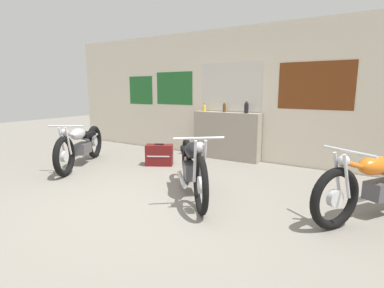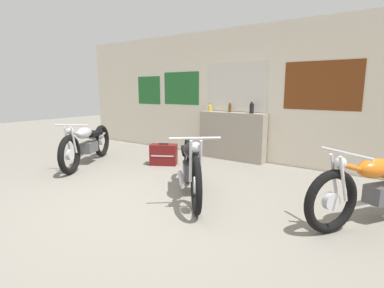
# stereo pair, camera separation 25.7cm
# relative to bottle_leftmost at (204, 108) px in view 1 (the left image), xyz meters

# --- Properties ---
(ground_plane) EXTENTS (24.00, 24.00, 0.00)m
(ground_plane) POSITION_rel_bottle_leftmost_xyz_m (0.87, -2.91, -1.10)
(ground_plane) COLOR gray
(wall_back) EXTENTS (10.00, 0.07, 2.80)m
(wall_back) POSITION_rel_bottle_leftmost_xyz_m (0.86, 0.17, 0.30)
(wall_back) COLOR beige
(wall_back) RESTS_ON ground_plane
(sill_counter) EXTENTS (1.51, 0.28, 1.03)m
(sill_counter) POSITION_rel_bottle_leftmost_xyz_m (0.57, -0.00, -0.59)
(sill_counter) COLOR gray
(sill_counter) RESTS_ON ground_plane
(bottle_leftmost) EXTENTS (0.08, 0.08, 0.17)m
(bottle_leftmost) POSITION_rel_bottle_leftmost_xyz_m (0.00, 0.00, 0.00)
(bottle_leftmost) COLOR gold
(bottle_leftmost) RESTS_ON sill_counter
(bottle_left_center) EXTENTS (0.06, 0.06, 0.24)m
(bottle_left_center) POSITION_rel_bottle_leftmost_xyz_m (0.51, -0.01, 0.03)
(bottle_left_center) COLOR #5B3814
(bottle_left_center) RESTS_ON sill_counter
(bottle_center) EXTENTS (0.09, 0.09, 0.28)m
(bottle_center) POSITION_rel_bottle_leftmost_xyz_m (1.03, -0.05, 0.05)
(bottle_center) COLOR black
(bottle_center) RESTS_ON sill_counter
(motorcycle_black) EXTENTS (1.40, 1.60, 0.94)m
(motorcycle_black) POSITION_rel_bottle_leftmost_xyz_m (1.18, -2.36, -0.66)
(motorcycle_black) COLOR black
(motorcycle_black) RESTS_ON ground_plane
(motorcycle_orange) EXTENTS (1.24, 1.85, 0.88)m
(motorcycle_orange) POSITION_rel_bottle_leftmost_xyz_m (3.45, -1.81, -0.68)
(motorcycle_orange) COLOR black
(motorcycle_orange) RESTS_ON ground_plane
(motorcycle_silver) EXTENTS (1.19, 1.94, 0.89)m
(motorcycle_silver) POSITION_rel_bottle_leftmost_xyz_m (-1.61, -2.12, -0.68)
(motorcycle_silver) COLOR black
(motorcycle_silver) RESTS_ON ground_plane
(hard_case_darkred) EXTENTS (0.60, 0.50, 0.44)m
(hard_case_darkred) POSITION_rel_bottle_leftmost_xyz_m (-0.32, -1.24, -0.89)
(hard_case_darkred) COLOR maroon
(hard_case_darkred) RESTS_ON ground_plane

